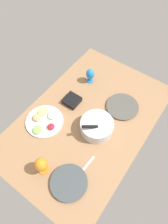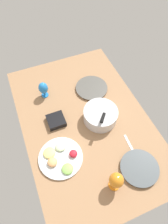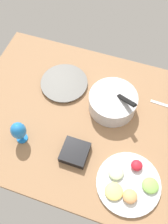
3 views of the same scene
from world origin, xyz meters
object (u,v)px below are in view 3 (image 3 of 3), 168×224
object	(u,v)px
square_bowl_black	(75,152)
fruit_platter	(128,183)
hurricane_glass_blue	(19,131)
dinner_plate_left	(64,83)
mixing_bowl	(113,102)

from	to	relation	value
square_bowl_black	fruit_platter	bearing A→B (deg)	-12.12
fruit_platter	hurricane_glass_blue	xyz separation A→B (cm)	(-63.02, 5.81, 8.03)
dinner_plate_left	mixing_bowl	bearing A→B (deg)	-11.18
dinner_plate_left	fruit_platter	world-z (taller)	fruit_platter
dinner_plate_left	hurricane_glass_blue	size ratio (longest dim) A/B	1.87
mixing_bowl	hurricane_glass_blue	world-z (taller)	mixing_bowl
mixing_bowl	fruit_platter	distance (cm)	47.10
dinner_plate_left	hurricane_glass_blue	world-z (taller)	hurricane_glass_blue
dinner_plate_left	mixing_bowl	world-z (taller)	mixing_bowl
mixing_bowl	hurricane_glass_blue	distance (cm)	56.05
fruit_platter	hurricane_glass_blue	size ratio (longest dim) A/B	2.08
mixing_bowl	square_bowl_black	world-z (taller)	mixing_bowl
fruit_platter	square_bowl_black	xyz separation A→B (cm)	(-31.58, 6.78, 0.94)
hurricane_glass_blue	square_bowl_black	world-z (taller)	hurricane_glass_blue
dinner_plate_left	hurricane_glass_blue	bearing A→B (deg)	-101.88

